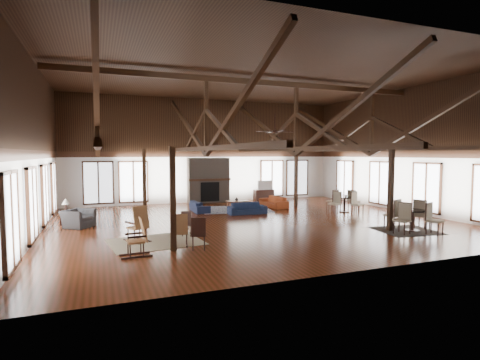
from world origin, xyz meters
name	(u,v)px	position (x,y,z in m)	size (l,w,h in m)	color
floor	(253,222)	(0.00, 0.00, 0.00)	(16.00, 16.00, 0.00)	maroon
ceiling	(253,76)	(0.00, 0.00, 6.00)	(16.00, 14.00, 0.02)	black
wall_back	(207,151)	(0.00, 7.00, 3.00)	(16.00, 0.02, 6.00)	silver
wall_front	(367,147)	(0.00, -7.00, 3.00)	(16.00, 0.02, 6.00)	silver
wall_left	(34,149)	(-8.00, 0.00, 3.00)	(0.02, 14.00, 6.00)	silver
wall_right	(404,150)	(8.00, 0.00, 3.00)	(0.02, 14.00, 6.00)	silver
roof_truss	(253,125)	(0.00, 0.00, 4.03)	(15.60, 14.07, 3.14)	#311D0D
post_grid	(253,185)	(0.00, 0.00, 1.52)	(8.16, 7.16, 3.05)	#311D0D
fireplace	(208,180)	(0.00, 6.67, 1.29)	(2.50, 0.69, 2.60)	#61554A
ceiling_fan	(275,131)	(0.50, -1.00, 3.73)	(1.60, 1.60, 0.75)	black
sofa_navy_front	(247,208)	(0.54, 1.96, 0.26)	(1.80, 0.70, 0.52)	#16213E
sofa_navy_left	(200,206)	(-1.37, 3.50, 0.25)	(0.67, 1.71, 0.50)	#141C38
sofa_orange	(274,202)	(2.71, 3.59, 0.28)	(0.75, 1.93, 0.56)	#9C411E
coffee_table	(238,202)	(0.61, 3.41, 0.39)	(1.23, 0.72, 0.45)	brown
vase	(237,199)	(0.55, 3.45, 0.54)	(0.17, 0.17, 0.18)	#B2B2B2
armchair	(78,218)	(-6.77, 1.32, 0.34)	(1.05, 0.92, 0.68)	#2F2F31
side_table_lamp	(66,215)	(-7.25, 2.10, 0.40)	(0.41, 0.41, 1.05)	black
rocking_chair_a	(139,225)	(-4.82, -2.01, 0.55)	(0.84, 1.03, 1.17)	brown
rocking_chair_b	(181,231)	(-3.67, -2.97, 0.47)	(0.55, 0.84, 1.00)	brown
rocking_chair_c	(139,238)	(-4.99, -3.71, 0.51)	(0.87, 0.51, 1.08)	brown
side_chair_a	(187,222)	(-3.19, -1.79, 0.52)	(0.52, 0.52, 0.89)	black
side_chair_b	(199,231)	(-3.30, -3.72, 0.57)	(0.51, 0.51, 0.99)	black
cafe_table_near	(412,216)	(4.74, -3.83, 0.55)	(2.13, 2.13, 1.09)	black
cafe_table_far	(344,202)	(5.18, 0.81, 0.51)	(2.01, 2.01, 1.03)	black
cup_near	(409,208)	(4.64, -3.77, 0.84)	(0.14, 0.14, 0.11)	#B2B2B2
cup_far	(346,196)	(5.21, 0.75, 0.79)	(0.12, 0.12, 0.10)	#B2B2B2
tv_console	(264,195)	(3.58, 6.75, 0.31)	(1.23, 0.46, 0.62)	black
television	(264,185)	(3.60, 6.75, 0.90)	(0.99, 0.13, 0.57)	#B2B2B2
rug_tan	(156,242)	(-4.33, -2.22, 0.01)	(2.80, 2.20, 0.01)	tan
rug_navy	(236,209)	(0.52, 3.50, 0.01)	(3.44, 2.58, 0.01)	#171740
rug_dark	(406,231)	(4.56, -3.72, 0.01)	(2.04, 1.85, 0.01)	black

